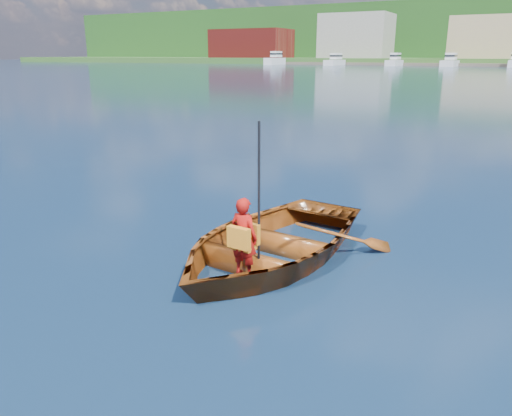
{
  "coord_description": "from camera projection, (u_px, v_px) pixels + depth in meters",
  "views": [
    {
      "loc": [
        3.21,
        -5.97,
        3.1
      ],
      "look_at": [
        -0.29,
        0.58,
        0.81
      ],
      "focal_mm": 35.0,
      "sensor_mm": 36.0,
      "label": 1
    }
  ],
  "objects": [
    {
      "name": "child_paddler",
      "position": [
        244.0,
        237.0,
        6.91
      ],
      "size": [
        0.44,
        0.36,
        2.17
      ],
      "color": "#A4100D",
      "rests_on": "ground"
    },
    {
      "name": "waterfront_buildings",
      "position": [
        495.0,
        38.0,
        147.71
      ],
      "size": [
        202.0,
        16.0,
        14.0
      ],
      "color": "brown",
      "rests_on": "ground"
    },
    {
      "name": "ground",
      "position": [
        255.0,
        273.0,
        7.39
      ],
      "size": [
        600.0,
        600.0,
        0.0
      ],
      "color": "#102141",
      "rests_on": "ground"
    },
    {
      "name": "rowboat",
      "position": [
        269.0,
        242.0,
        7.82
      ],
      "size": [
        3.45,
        4.53,
        0.88
      ],
      "color": "brown",
      "rests_on": "ground"
    }
  ]
}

